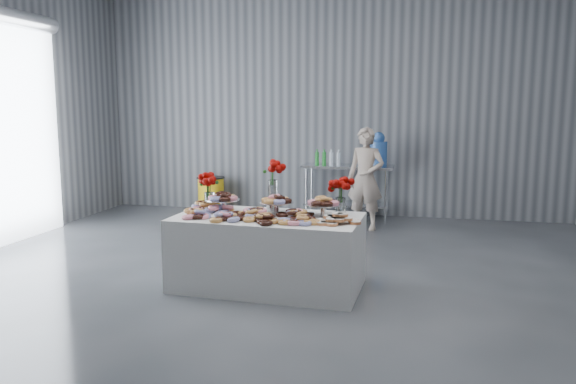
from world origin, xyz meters
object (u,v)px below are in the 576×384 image
at_px(prep_table, 347,182).
at_px(trash_barrel, 211,195).
at_px(water_jug, 378,151).
at_px(display_table, 268,252).
at_px(person, 366,179).

height_order(prep_table, trash_barrel, prep_table).
relative_size(prep_table, water_jug, 2.71).
bearing_deg(display_table, trash_barrel, 118.55).
distance_m(water_jug, trash_barrel, 3.03).
relative_size(person, trash_barrel, 2.46).
distance_m(prep_table, trash_barrel, 2.43).
bearing_deg(person, water_jug, 93.97).
bearing_deg(person, trash_barrel, 179.09).
relative_size(water_jug, person, 0.36).
relative_size(display_table, person, 1.22).
height_order(prep_table, water_jug, water_jug).
height_order(display_table, prep_table, prep_table).
xyz_separation_m(display_table, trash_barrel, (-2.06, 3.78, -0.06)).
bearing_deg(trash_barrel, water_jug, 0.00).
bearing_deg(water_jug, person, -100.14).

